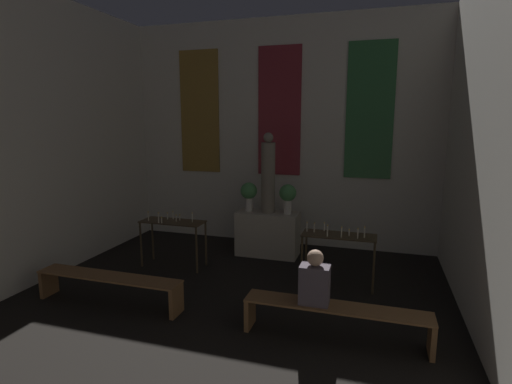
# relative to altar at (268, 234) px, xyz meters

# --- Properties ---
(wall_back) EXTENTS (6.74, 0.16, 4.73)m
(wall_back) POSITION_rel_altar_xyz_m (0.00, 0.94, 1.95)
(wall_back) COLOR silver
(wall_back) RESTS_ON ground_plane
(altar) EXTENTS (1.21, 0.56, 0.87)m
(altar) POSITION_rel_altar_xyz_m (0.00, 0.00, 0.00)
(altar) COLOR #BCB29E
(altar) RESTS_ON ground_plane
(statue) EXTENTS (0.27, 0.27, 1.56)m
(statue) POSITION_rel_altar_xyz_m (0.00, 0.00, 1.17)
(statue) COLOR gray
(statue) RESTS_ON altar
(flower_vase_left) EXTENTS (0.33, 0.33, 0.58)m
(flower_vase_left) POSITION_rel_altar_xyz_m (-0.39, 0.00, 0.81)
(flower_vase_left) COLOR beige
(flower_vase_left) RESTS_ON altar
(flower_vase_right) EXTENTS (0.33, 0.33, 0.58)m
(flower_vase_right) POSITION_rel_altar_xyz_m (0.39, 0.00, 0.81)
(flower_vase_right) COLOR beige
(flower_vase_right) RESTS_ON altar
(candle_rack_left) EXTENTS (1.17, 0.45, 1.05)m
(candle_rack_left) POSITION_rel_altar_xyz_m (-1.49, -1.12, 0.29)
(candle_rack_left) COLOR #473823
(candle_rack_left) RESTS_ON ground_plane
(candle_rack_right) EXTENTS (1.17, 0.45, 1.04)m
(candle_rack_right) POSITION_rel_altar_xyz_m (1.49, -1.12, 0.29)
(candle_rack_right) COLOR #473823
(candle_rack_right) RESTS_ON ground_plane
(pew_back_left) EXTENTS (2.25, 0.36, 0.45)m
(pew_back_left) POSITION_rel_altar_xyz_m (-1.63, -2.80, -0.10)
(pew_back_left) COLOR brown
(pew_back_left) RESTS_ON ground_plane
(pew_back_right) EXTENTS (2.25, 0.36, 0.45)m
(pew_back_right) POSITION_rel_altar_xyz_m (1.63, -2.80, -0.10)
(pew_back_right) COLOR brown
(pew_back_right) RESTS_ON ground_plane
(person_seated) EXTENTS (0.36, 0.24, 0.68)m
(person_seated) POSITION_rel_altar_xyz_m (1.36, -2.80, 0.31)
(person_seated) COLOR #564C56
(person_seated) RESTS_ON pew_back_right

